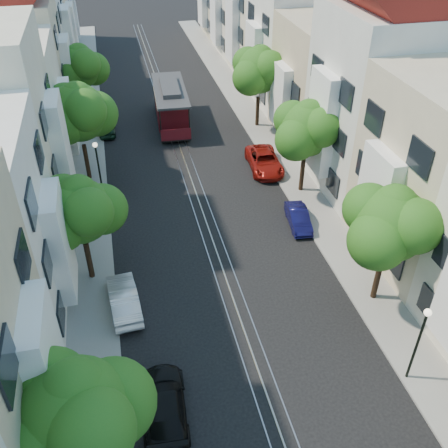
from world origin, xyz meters
TOP-DOWN VIEW (x-y plane):
  - ground at (0.00, 28.00)m, footprint 200.00×200.00m
  - sidewalk_east at (7.25, 28.00)m, footprint 2.50×80.00m
  - sidewalk_west at (-7.25, 28.00)m, footprint 2.50×80.00m
  - rail_left at (-0.55, 28.00)m, footprint 0.06×80.00m
  - rail_slot at (0.00, 28.00)m, footprint 0.06×80.00m
  - rail_right at (0.55, 28.00)m, footprint 0.06×80.00m
  - lane_line at (0.00, 28.00)m, footprint 0.08×80.00m
  - townhouses_east at (11.87, 27.91)m, footprint 7.75×72.00m
  - townhouses_west at (-11.87, 27.91)m, footprint 7.75×72.00m
  - tree_e_b at (7.26, 8.98)m, footprint 4.93×4.08m
  - tree_e_c at (7.26, 19.98)m, footprint 4.84×3.99m
  - tree_e_d at (7.26, 30.98)m, footprint 5.01×4.16m
  - tree_w_a at (-7.14, 1.98)m, footprint 4.93×4.08m
  - tree_w_b at (-7.14, 13.98)m, footprint 4.72×3.87m
  - tree_w_c at (-7.14, 24.98)m, footprint 5.13×4.28m
  - tree_w_d at (-7.14, 35.98)m, footprint 4.84×3.99m
  - lamp_east at (6.30, 4.00)m, footprint 0.32×0.32m
  - lamp_west at (-6.30, 22.00)m, footprint 0.32×0.32m
  - cable_car at (0.01, 33.13)m, footprint 3.10×8.58m
  - parked_car_e_mid at (5.60, 16.13)m, footprint 1.54×3.44m
  - parked_car_e_far at (5.60, 23.53)m, footprint 2.53×4.94m
  - parked_car_w_near at (-4.40, 4.61)m, footprint 2.08×4.60m
  - parked_car_w_mid at (-5.60, 11.20)m, footprint 1.71×4.11m
  - parked_car_w_far at (-5.60, 32.48)m, footprint 1.51×3.48m

SIDE VIEW (x-z plane):
  - ground at x=0.00m, z-range 0.00..0.00m
  - lane_line at x=0.00m, z-range 0.00..0.01m
  - rail_left at x=-0.55m, z-range 0.00..0.02m
  - rail_slot at x=0.00m, z-range 0.00..0.02m
  - rail_right at x=0.55m, z-range 0.00..0.02m
  - sidewalk_east at x=7.25m, z-range 0.00..0.12m
  - sidewalk_west at x=-7.25m, z-range 0.00..0.12m
  - parked_car_e_mid at x=5.60m, z-range 0.00..1.10m
  - parked_car_w_far at x=-5.60m, z-range 0.00..1.17m
  - parked_car_w_near at x=-4.40m, z-range 0.00..1.31m
  - parked_car_w_mid at x=-5.60m, z-range 0.00..1.32m
  - parked_car_e_far at x=5.60m, z-range 0.00..1.33m
  - cable_car at x=0.01m, z-range 0.30..3.55m
  - lamp_east at x=6.30m, z-range 0.77..4.93m
  - lamp_west at x=-6.30m, z-range 0.77..4.93m
  - tree_w_b at x=-7.14m, z-range 1.26..7.53m
  - tree_e_c at x=7.26m, z-range 1.34..7.86m
  - tree_w_d at x=-7.14m, z-range 1.34..7.86m
  - tree_e_b at x=7.26m, z-range 1.39..8.07m
  - tree_w_a at x=-7.14m, z-range 1.39..8.07m
  - tree_e_d at x=7.26m, z-range 1.44..8.29m
  - tree_w_c at x=-7.14m, z-range 1.52..8.62m
  - townhouses_west at x=-11.87m, z-range -0.80..10.96m
  - townhouses_east at x=11.87m, z-range -0.82..11.18m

